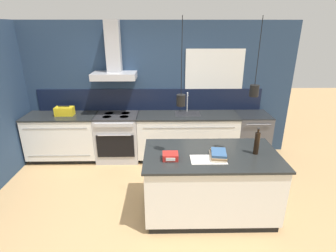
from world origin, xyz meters
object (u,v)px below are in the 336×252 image
Objects in this scene: bottle_on_island at (257,143)px; yellow_toolbox at (65,111)px; oven_range at (118,137)px; book_stack at (218,155)px; dishwasher at (251,136)px; red_supply_box at (170,156)px.

yellow_toolbox is at bearing 151.65° from bottle_on_island.
book_stack reaches higher than oven_range.
bottle_on_island is (-0.52, -1.66, 0.61)m from dishwasher.
dishwasher is at bearing 47.56° from red_supply_box.
yellow_toolbox is (-2.57, 1.76, 0.04)m from book_stack.
red_supply_box reaches higher than dishwasher.
book_stack is 1.00× the size of yellow_toolbox.
yellow_toolbox is at bearing 145.55° from book_stack.
bottle_on_island reaches higher than red_supply_box.
dishwasher is (2.63, 0.00, 0.00)m from oven_range.
dishwasher is 2.51× the size of bottle_on_island.
red_supply_box is (0.98, -1.80, 0.50)m from oven_range.
book_stack is at bearing -120.43° from dishwasher.
dishwasher is 2.68× the size of yellow_toolbox.
book_stack is (-0.52, -0.10, -0.12)m from bottle_on_island.
book_stack is 0.61m from red_supply_box.
bottle_on_island is at bearing -28.35° from yellow_toolbox.
oven_range is 2.51× the size of bottle_on_island.
oven_range is at bearing 118.66° from red_supply_box.
bottle_on_island is 1.14m from red_supply_box.
red_supply_box is (-0.61, -0.04, 0.00)m from book_stack.
dishwasher is at bearing -0.00° from yellow_toolbox.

